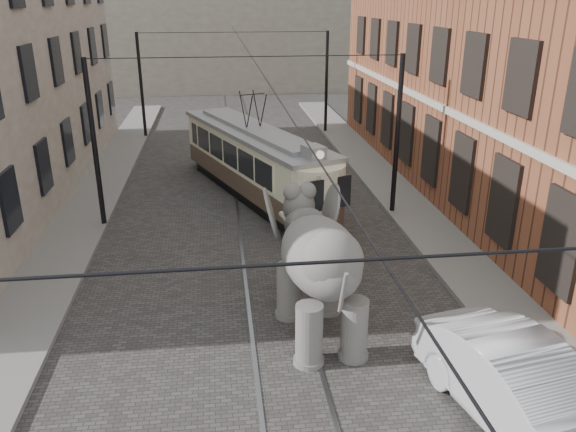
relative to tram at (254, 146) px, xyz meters
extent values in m
plane|color=#43403E|center=(-0.09, -8.85, -2.14)|extent=(120.00, 120.00, 0.00)
cube|color=slate|center=(5.91, -8.85, -2.06)|extent=(2.00, 60.00, 0.15)
cube|color=slate|center=(-6.59, -8.85, -2.06)|extent=(2.00, 60.00, 0.15)
cube|color=brown|center=(10.91, 0.15, 3.86)|extent=(8.00, 26.00, 12.00)
cube|color=gray|center=(-0.09, 31.15, 4.86)|extent=(28.00, 10.00, 14.00)
imported|color=#BBBABF|center=(4.16, -14.52, -1.28)|extent=(2.91, 5.46, 1.71)
camera|label=1|loc=(-1.42, -22.75, 5.73)|focal=35.51mm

